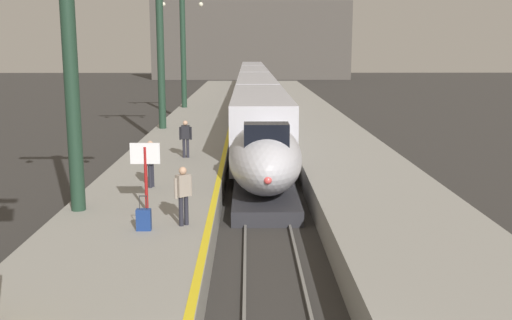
# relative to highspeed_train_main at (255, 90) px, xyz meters

# --- Properties ---
(platform_left) EXTENTS (4.80, 110.00, 1.05)m
(platform_left) POSITION_rel_highspeed_train_main_xyz_m (-4.05, -23.48, -1.45)
(platform_left) COLOR gray
(platform_left) RESTS_ON ground
(platform_right) EXTENTS (4.80, 110.00, 1.05)m
(platform_right) POSITION_rel_highspeed_train_main_xyz_m (4.05, -23.48, -1.45)
(platform_right) COLOR gray
(platform_right) RESTS_ON ground
(platform_left_safety_stripe) EXTENTS (0.20, 107.80, 0.01)m
(platform_left_safety_stripe) POSITION_rel_highspeed_train_main_xyz_m (-1.77, -23.48, -0.92)
(platform_left_safety_stripe) COLOR yellow
(platform_left_safety_stripe) RESTS_ON platform_left
(rail_main_left) EXTENTS (0.08, 110.00, 0.12)m
(rail_main_left) POSITION_rel_highspeed_train_main_xyz_m (-0.75, -20.73, -1.91)
(rail_main_left) COLOR slate
(rail_main_left) RESTS_ON ground
(rail_main_right) EXTENTS (0.08, 110.00, 0.12)m
(rail_main_right) POSITION_rel_highspeed_train_main_xyz_m (0.75, -20.73, -1.91)
(rail_main_right) COLOR slate
(rail_main_right) RESTS_ON ground
(highspeed_train_main) EXTENTS (2.92, 75.20, 3.60)m
(highspeed_train_main) POSITION_rel_highspeed_train_main_xyz_m (0.00, 0.00, 0.00)
(highspeed_train_main) COLOR silver
(highspeed_train_main) RESTS_ON ground
(station_column_mid) EXTENTS (4.00, 0.68, 8.51)m
(station_column_mid) POSITION_rel_highspeed_train_main_xyz_m (-5.90, -38.06, 4.24)
(station_column_mid) COLOR #1E3828
(station_column_mid) RESTS_ON platform_left
(station_column_far) EXTENTS (4.00, 0.68, 9.47)m
(station_column_far) POSITION_rel_highspeed_train_main_xyz_m (-5.90, -19.42, 4.75)
(station_column_far) COLOR #1E3828
(station_column_far) RESTS_ON platform_left
(station_column_distant) EXTENTS (4.00, 0.68, 9.20)m
(station_column_distant) POSITION_rel_highspeed_train_main_xyz_m (-5.90, -6.64, 4.61)
(station_column_distant) COLOR #1E3828
(station_column_distant) RESTS_ON platform_left
(passenger_near_edge) EXTENTS (0.46, 0.41, 1.69)m
(passenger_near_edge) POSITION_rel_highspeed_train_main_xyz_m (-2.47, -39.72, 0.07)
(passenger_near_edge) COLOR #23232D
(passenger_near_edge) RESTS_ON platform_left
(passenger_mid_platform) EXTENTS (0.57, 0.24, 1.69)m
(passenger_mid_platform) POSITION_rel_highspeed_train_main_xyz_m (-3.47, -29.26, 0.07)
(passenger_mid_platform) COLOR #23232D
(passenger_mid_platform) RESTS_ON platform_left
(passenger_far_waiting) EXTENTS (0.33, 0.54, 1.69)m
(passenger_far_waiting) POSITION_rel_highspeed_train_main_xyz_m (-4.13, -35.06, 0.07)
(passenger_far_waiting) COLOR #23232D
(passenger_far_waiting) RESTS_ON platform_left
(rolling_suitcase) EXTENTS (0.40, 0.22, 0.98)m
(rolling_suitcase) POSITION_rel_highspeed_train_main_xyz_m (-3.52, -40.17, -0.62)
(rolling_suitcase) COLOR navy
(rolling_suitcase) RESTS_ON platform_left
(departure_info_board) EXTENTS (0.90, 0.10, 2.12)m
(departure_info_board) POSITION_rel_highspeed_train_main_xyz_m (-3.76, -38.22, 0.58)
(departure_info_board) COLOR maroon
(departure_info_board) RESTS_ON platform_left
(terminus_back_wall) EXTENTS (36.00, 2.00, 14.00)m
(terminus_back_wall) POSITION_rel_highspeed_train_main_xyz_m (0.00, 53.77, 5.03)
(terminus_back_wall) COLOR #4C4742
(terminus_back_wall) RESTS_ON ground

